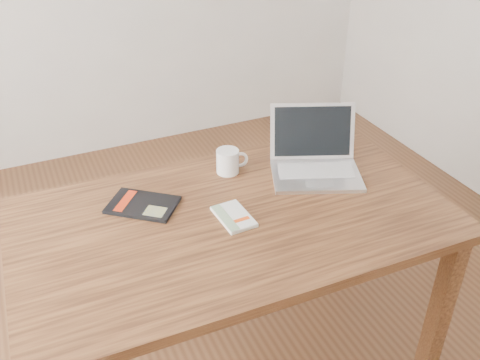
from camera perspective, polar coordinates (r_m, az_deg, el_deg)
name	(u,v)px	position (r m, az deg, el deg)	size (l,w,h in m)	color
room	(172,47)	(1.64, -7.25, 13.91)	(4.04, 4.04, 2.70)	#54331D
desk	(234,235)	(1.95, -0.61, -5.90)	(1.55, 0.90, 0.75)	#512E18
white_guidebook	(234,217)	(1.88, -0.68, -3.93)	(0.11, 0.18, 0.02)	silver
black_guidebook	(143,205)	(1.97, -10.34, -2.62)	(0.29, 0.28, 0.01)	black
laptop	(315,159)	(2.15, 7.99, 2.20)	(0.44, 0.42, 0.23)	silver
coffee_mug	(228,161)	(2.12, -1.24, 2.06)	(0.13, 0.09, 0.10)	white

